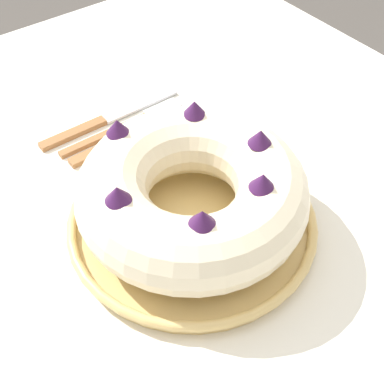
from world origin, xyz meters
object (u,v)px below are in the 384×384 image
bundt_cake (192,192)px  fork (131,124)px  serving_dish (192,222)px  serving_knife (102,121)px  cake_knife (118,143)px

bundt_cake → fork: 0.23m
serving_dish → bundt_cake: bundt_cake is taller
serving_knife → cake_knife: bearing=-9.9°
fork → cake_knife: bearing=-56.7°
serving_dish → bundt_cake: 0.05m
fork → cake_knife: size_ratio=1.16×
serving_dish → serving_knife: bearing=176.5°
bundt_cake → cake_knife: bundt_cake is taller
bundt_cake → serving_dish: bearing=-41.6°
bundt_cake → cake_knife: size_ratio=1.54×
cake_knife → serving_dish: bearing=-6.1°
bundt_cake → fork: size_ratio=1.33×
serving_dish → serving_knife: serving_dish is taller
serving_dish → cake_knife: size_ratio=1.73×
bundt_cake → serving_knife: bundt_cake is taller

